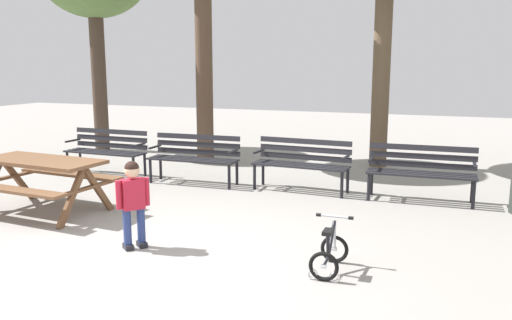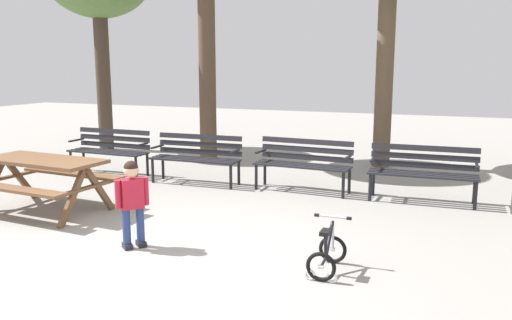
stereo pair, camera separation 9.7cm
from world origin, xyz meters
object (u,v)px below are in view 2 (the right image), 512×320
Objects in this scene: picnic_table at (43,171)px; child_standing at (132,197)px; kids_bicycle at (327,253)px; park_bench_far_right at (423,169)px; park_bench_far_left at (110,148)px; park_bench_left at (197,154)px; park_bench_right at (304,160)px.

picnic_table is 1.86× the size of child_standing.
picnic_table is at bearing 170.65° from kids_bicycle.
park_bench_far_right reaches higher than kids_bicycle.
child_standing is at bearing -49.96° from park_bench_far_left.
park_bench_far_right is 2.86× the size of kids_bicycle.
child_standing is (0.89, -3.23, 0.08)m from park_bench_left.
park_bench_left is 1.91m from park_bench_right.
child_standing reaches higher than park_bench_far_right.
park_bench_left reaches higher than kids_bicycle.
child_standing reaches higher than park_bench_far_left.
park_bench_left reaches higher than picnic_table.
picnic_table is at bearing -152.75° from park_bench_far_right.
park_bench_left is (1.90, -0.08, 0.00)m from park_bench_far_left.
park_bench_far_left is 5.97m from kids_bicycle.
park_bench_far_left is at bearing 177.50° from park_bench_left.
park_bench_left is (1.16, 2.42, -0.08)m from picnic_table.
park_bench_left and park_bench_right have the same top height.
park_bench_far_left is (-0.73, 2.50, -0.08)m from picnic_table.
park_bench_left is 3.80m from park_bench_far_right.
park_bench_far_left is 3.80m from park_bench_right.
child_standing reaches higher than park_bench_right.
park_bench_left is at bearing 64.34° from picnic_table.
child_standing is (-2.91, -3.37, 0.08)m from park_bench_far_right.
park_bench_far_right is (5.70, 0.05, 0.00)m from park_bench_far_left.
park_bench_right is 3.51m from kids_bicycle.
child_standing reaches higher than kids_bicycle.
picnic_table is 1.18× the size of park_bench_far_left.
park_bench_right is (3.80, 0.07, 0.00)m from park_bench_far_left.
park_bench_left is 4.43m from kids_bicycle.
picnic_table is at bearing -73.67° from park_bench_far_left.
picnic_table is 2.20m from child_standing.
park_bench_far_left is at bearing -179.46° from park_bench_far_right.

